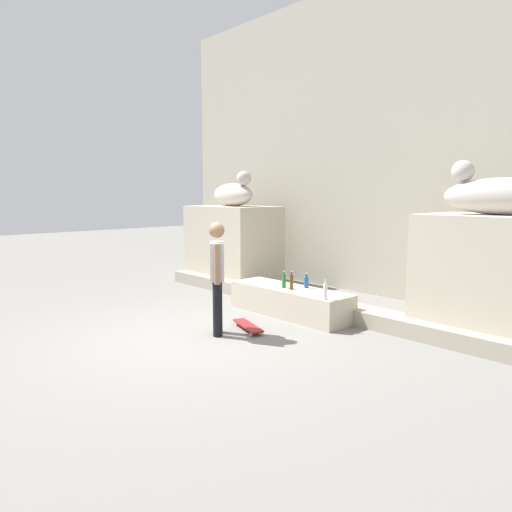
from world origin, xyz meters
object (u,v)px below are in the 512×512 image
statue_reclining_right (501,195)px  bottle_brown (291,282)px  skateboard (248,326)px  bottle_clear (325,291)px  statue_reclining_left (233,194)px  skater (217,273)px  bottle_green (284,281)px  bottle_blue (306,282)px

statue_reclining_right → bottle_brown: (-2.78, -1.25, -1.46)m
skateboard → bottle_clear: size_ratio=2.59×
statue_reclining_left → bottle_brown: statue_reclining_left is taller
skater → bottle_clear: skater is taller
statue_reclining_right → bottle_brown: 3.38m
statue_reclining_right → skateboard: size_ratio=2.04×
bottle_clear → skater: bearing=-124.6°
bottle_brown → bottle_green: bottle_brown is taller
skateboard → bottle_blue: bearing=-70.5°
bottle_blue → bottle_clear: bearing=-30.3°
statue_reclining_left → bottle_blue: size_ratio=6.64×
statue_reclining_right → skater: 4.13m
skater → bottle_blue: 1.86m
skater → statue_reclining_right: bearing=-98.5°
statue_reclining_right → skateboard: bearing=30.6°
skater → bottle_green: (-0.12, 1.53, -0.32)m
statue_reclining_left → bottle_clear: statue_reclining_left is taller
bottle_clear → bottle_green: 1.07m
bottle_clear → bottle_brown: (-0.88, 0.18, -0.00)m
skateboard → bottle_blue: 1.44m
statue_reclining_right → skater: bearing=34.6°
statue_reclining_right → bottle_clear: (-1.90, -1.43, -1.46)m
statue_reclining_left → bottle_green: bearing=-11.0°
skater → skateboard: (0.13, 0.48, -0.86)m
statue_reclining_left → bottle_clear: size_ratio=5.32×
statue_reclining_left → bottle_green: 3.45m
bottle_blue → skateboard: bearing=-89.7°
skater → bottle_green: 1.57m
skateboard → bottle_brown: bottle_brown is taller
skateboard → bottle_clear: 1.30m
statue_reclining_right → statue_reclining_left: bearing=-9.8°
statue_reclining_left → statue_reclining_right: size_ratio=1.01×
bottle_green → statue_reclining_left: bearing=156.3°
skater → bottle_brown: skater is taller
bottle_brown → bottle_green: (-0.18, 0.00, -0.01)m
bottle_clear → bottle_blue: bottle_clear is taller
statue_reclining_right → skater: size_ratio=1.00×
skater → bottle_clear: (0.93, 1.35, -0.31)m
skater → bottle_blue: bearing=-56.8°
skater → skateboard: skater is taller
statue_reclining_left → bottle_brown: size_ratio=5.38×
statue_reclining_right → bottle_green: (-2.96, -1.25, -1.47)m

